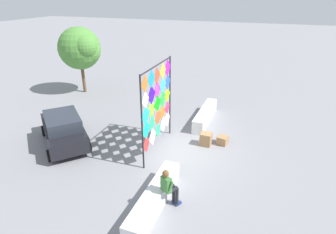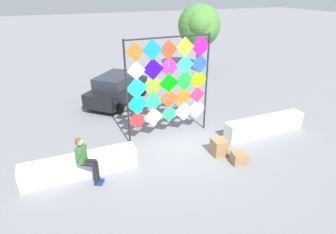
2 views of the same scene
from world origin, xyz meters
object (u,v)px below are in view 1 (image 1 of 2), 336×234
kite_display_rack (158,103)px  parked_car (63,129)px  cardboard_box_small (223,140)px  seated_vendor (169,185)px  cardboard_box_large (206,139)px  tree_broadleaf (82,48)px

kite_display_rack → parked_car: 4.73m
cardboard_box_small → seated_vendor: bearing=169.4°
cardboard_box_large → tree_broadleaf: tree_broadleaf is taller
parked_car → cardboard_box_small: size_ratio=8.41×
tree_broadleaf → cardboard_box_large: bearing=-114.5°
kite_display_rack → cardboard_box_large: 2.99m
kite_display_rack → tree_broadleaf: tree_broadleaf is taller
cardboard_box_large → cardboard_box_small: size_ratio=1.28×
parked_car → tree_broadleaf: size_ratio=0.87×
kite_display_rack → cardboard_box_small: size_ratio=8.44×
cardboard_box_small → kite_display_rack: bearing=118.3°
parked_car → cardboard_box_small: bearing=-70.3°
kite_display_rack → tree_broadleaf: 9.64m
seated_vendor → parked_car: 6.59m
cardboard_box_small → tree_broadleaf: size_ratio=0.10×
kite_display_rack → seated_vendor: kite_display_rack is taller
seated_vendor → cardboard_box_large: 4.60m
kite_display_rack → tree_broadleaf: size_ratio=0.87×
tree_broadleaf → cardboard_box_small: bearing=-111.4°
kite_display_rack → parked_car: size_ratio=1.00×
cardboard_box_small → parked_car: bearing=109.7°
kite_display_rack → cardboard_box_small: kite_display_rack is taller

